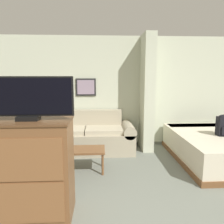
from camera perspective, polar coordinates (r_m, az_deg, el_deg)
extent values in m
cube|color=beige|center=(5.30, 2.79, 5.22)|extent=(7.32, 0.12, 2.60)
cube|color=slate|center=(5.47, 2.76, -8.22)|extent=(7.32, 0.02, 0.06)
cube|color=black|center=(5.20, -6.84, 6.47)|extent=(0.47, 0.02, 0.40)
cube|color=gray|center=(5.18, -6.85, 6.46)|extent=(0.40, 0.01, 0.33)
cube|color=beige|center=(5.02, 9.15, 4.88)|extent=(0.24, 0.61, 2.60)
cube|color=tan|center=(4.97, -6.89, -7.73)|extent=(1.65, 0.84, 0.46)
cube|color=tan|center=(5.17, -6.76, -1.90)|extent=(1.65, 0.20, 0.44)
cube|color=tan|center=(5.12, -17.67, -7.59)|extent=(0.25, 0.84, 0.46)
cylinder|color=tan|center=(5.05, -17.83, -4.51)|extent=(0.27, 0.84, 0.27)
cube|color=tan|center=(4.99, 4.15, -7.59)|extent=(0.25, 0.84, 0.46)
cylinder|color=tan|center=(4.92, 4.19, -4.44)|extent=(0.27, 0.84, 0.27)
cube|color=#BAAF94|center=(4.89, -11.85, -4.76)|extent=(0.81, 0.60, 0.10)
cube|color=#BAAF94|center=(4.83, -2.08, -4.72)|extent=(0.81, 0.60, 0.10)
cube|color=brown|center=(3.95, -7.15, -9.79)|extent=(0.71, 0.45, 0.04)
cylinder|color=brown|center=(3.89, -12.04, -13.49)|extent=(0.04, 0.04, 0.37)
cylinder|color=brown|center=(3.84, -2.46, -13.57)|extent=(0.04, 0.04, 0.37)
cylinder|color=brown|center=(4.23, -11.26, -11.54)|extent=(0.04, 0.04, 0.37)
cylinder|color=brown|center=(4.19, -2.52, -11.58)|extent=(0.04, 0.04, 0.37)
cube|color=brown|center=(5.19, -20.93, -4.33)|extent=(0.50, 0.50, 0.04)
cylinder|color=brown|center=(5.13, -23.86, -7.73)|extent=(0.04, 0.04, 0.49)
cylinder|color=brown|center=(4.99, -19.10, -7.90)|extent=(0.04, 0.04, 0.49)
cylinder|color=brown|center=(5.52, -22.26, -6.42)|extent=(0.04, 0.04, 0.49)
cylinder|color=brown|center=(5.40, -17.83, -6.54)|extent=(0.04, 0.04, 0.49)
cylinder|color=tan|center=(5.17, -20.98, -3.58)|extent=(0.17, 0.17, 0.10)
cylinder|color=tan|center=(5.15, -21.04, -2.55)|extent=(0.02, 0.02, 0.08)
cone|color=silver|center=(5.13, -21.14, -0.96)|extent=(0.36, 0.36, 0.21)
cube|color=brown|center=(2.83, -20.23, -14.14)|extent=(0.93, 0.53, 1.17)
cube|color=#54351E|center=(2.65, -20.95, -2.24)|extent=(0.96, 0.55, 0.02)
cube|color=brown|center=(2.50, -22.36, -11.60)|extent=(0.83, 0.01, 0.47)
cube|color=brown|center=(2.71, -21.66, -21.35)|extent=(0.83, 0.01, 0.47)
cube|color=black|center=(2.65, -21.00, -1.50)|extent=(0.24, 0.16, 0.05)
cube|color=black|center=(2.61, -21.32, 3.83)|extent=(1.03, 0.04, 0.44)
cube|color=black|center=(2.59, -21.48, 3.78)|extent=(0.99, 0.01, 0.40)
cube|color=brown|center=(4.99, 26.24, -10.73)|extent=(1.75, 2.15, 0.10)
cube|color=beige|center=(4.91, 26.47, -7.75)|extent=(1.71, 2.11, 0.44)
cube|color=white|center=(5.58, 22.41, -3.66)|extent=(1.59, 0.36, 0.10)
cube|color=black|center=(4.75, 27.32, -3.30)|extent=(0.28, 0.16, 0.37)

